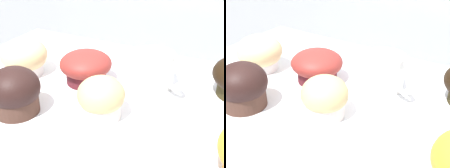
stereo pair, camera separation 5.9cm
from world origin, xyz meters
The scene contains 6 objects.
wall_back centered at (0.00, 0.60, 0.90)m, with size 3.20×0.10×1.80m, color #B2B7BC.
muffin_back_left centered at (-0.17, 0.09, 0.97)m, with size 0.11×0.11×0.07m.
muffin_back_right centered at (-0.08, -0.02, 0.98)m, with size 0.09×0.09×0.08m.
muffin_front_left centered at (-0.23, -0.08, 0.98)m, with size 0.10×0.10×0.09m.
muffin_back_center centered at (-0.32, 0.06, 0.98)m, with size 0.11×0.11×0.08m.
coffee_cup centered at (-0.03, 0.14, 0.98)m, with size 0.12×0.09×0.08m.
Camera 1 is at (0.16, -0.43, 1.27)m, focal length 50.00 mm.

